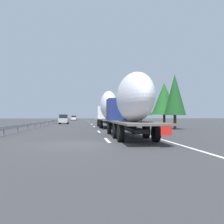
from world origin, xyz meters
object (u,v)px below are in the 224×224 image
(car_white_van, at_px, (74,118))
(car_silver_hatch, at_px, (64,119))
(car_black_suv, at_px, (74,118))
(truck_lead, at_px, (108,108))
(truck_trailing, at_px, (131,103))
(road_sign, at_px, (114,113))

(car_white_van, xyz_separation_m, car_silver_hatch, (-42.67, 0.30, 0.05))
(car_black_suv, bearing_deg, truck_lead, -174.15)
(truck_lead, xyz_separation_m, truck_trailing, (-16.86, -0.00, -0.20))
(car_white_van, bearing_deg, truck_lead, -173.16)
(truck_lead, height_order, truck_trailing, truck_lead)
(truck_trailing, distance_m, car_black_suv, 89.83)
(car_white_van, relative_size, road_sign, 1.29)
(car_white_van, height_order, car_silver_hatch, car_silver_hatch)
(truck_lead, relative_size, truck_trailing, 1.00)
(car_black_suv, height_order, car_silver_hatch, car_silver_hatch)
(car_silver_hatch, distance_m, road_sign, 10.72)
(car_white_van, relative_size, car_silver_hatch, 0.99)
(truck_lead, relative_size, car_black_suv, 2.79)
(car_black_suv, distance_m, car_white_van, 13.01)
(car_silver_hatch, bearing_deg, road_sign, -81.95)
(car_black_suv, bearing_deg, truck_trailing, -175.25)
(truck_trailing, distance_m, car_white_van, 76.85)
(car_white_van, xyz_separation_m, road_sign, (-41.18, -10.25, 1.28))
(car_silver_hatch, bearing_deg, truck_trailing, -167.59)
(truck_trailing, bearing_deg, car_silver_hatch, 12.41)
(car_silver_hatch, bearing_deg, truck_lead, -156.31)
(car_white_van, bearing_deg, truck_trailing, -174.66)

